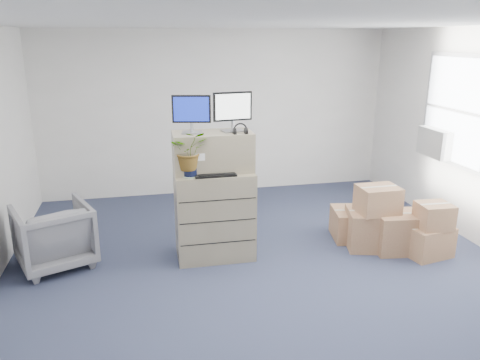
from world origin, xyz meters
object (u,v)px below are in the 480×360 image
(keyboard, at_px, (215,175))
(monitor_right, at_px, (233,109))
(potted_plant, at_px, (190,156))
(water_bottle, at_px, (220,161))
(filing_cabinet_lower, at_px, (214,215))
(monitor_left, at_px, (191,112))
(office_chair, at_px, (54,232))

(keyboard, bearing_deg, monitor_right, 39.34)
(potted_plant, bearing_deg, water_bottle, 22.59)
(filing_cabinet_lower, distance_m, potted_plant, 0.87)
(monitor_left, distance_m, keyboard, 0.78)
(water_bottle, distance_m, potted_plant, 0.43)
(filing_cabinet_lower, relative_size, monitor_left, 2.47)
(office_chair, bearing_deg, water_bottle, 153.78)
(monitor_right, height_order, potted_plant, monitor_right)
(monitor_right, bearing_deg, keyboard, -148.59)
(monitor_right, distance_m, water_bottle, 0.63)
(filing_cabinet_lower, height_order, monitor_right, monitor_right)
(keyboard, bearing_deg, water_bottle, 64.32)
(water_bottle, height_order, potted_plant, potted_plant)
(keyboard, bearing_deg, filing_cabinet_lower, 86.72)
(filing_cabinet_lower, xyz_separation_m, water_bottle, (0.08, 0.01, 0.68))
(water_bottle, bearing_deg, potted_plant, -157.41)
(filing_cabinet_lower, relative_size, office_chair, 1.31)
(filing_cabinet_lower, relative_size, monitor_right, 2.32)
(filing_cabinet_lower, bearing_deg, water_bottle, 11.32)
(monitor_left, relative_size, keyboard, 0.92)
(monitor_right, relative_size, potted_plant, 0.97)
(keyboard, bearing_deg, potted_plant, 175.02)
(monitor_left, bearing_deg, filing_cabinet_lower, 1.13)
(water_bottle, bearing_deg, monitor_right, 10.56)
(keyboard, distance_m, water_bottle, 0.23)
(filing_cabinet_lower, bearing_deg, monitor_right, 11.13)
(filing_cabinet_lower, bearing_deg, keyboard, -92.43)
(filing_cabinet_lower, xyz_separation_m, keyboard, (-0.01, -0.17, 0.56))
(water_bottle, distance_m, office_chair, 2.16)
(monitor_right, xyz_separation_m, potted_plant, (-0.55, -0.19, -0.49))
(monitor_right, bearing_deg, water_bottle, -177.73)
(monitor_left, distance_m, water_bottle, 0.68)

